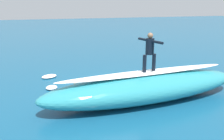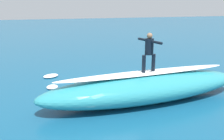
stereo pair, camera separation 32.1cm
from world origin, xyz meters
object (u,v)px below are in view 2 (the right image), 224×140
at_px(surfboard_paddling, 83,84).
at_px(surfer_paddling, 84,81).
at_px(surfer_riding, 149,49).
at_px(surfboard_riding, 148,73).

distance_m(surfboard_paddling, surfer_paddling, 0.21).
distance_m(surfer_riding, surfboard_paddling, 4.50).
xyz_separation_m(surfboard_riding, surfboard_paddling, (2.27, -3.14, -1.27)).
height_order(surfboard_riding, surfer_riding, surfer_riding).
xyz_separation_m(surfboard_riding, surfer_riding, (-0.00, 0.00, 1.01)).
bearing_deg(surfboard_paddling, surfboard_riding, 93.51).
bearing_deg(surfboard_riding, surfer_riding, 169.39).
relative_size(surfboard_riding, surfboard_paddling, 0.89).
xyz_separation_m(surfer_riding, surfer_paddling, (2.16, -3.21, -2.11)).
distance_m(surfer_riding, surfer_paddling, 4.41).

